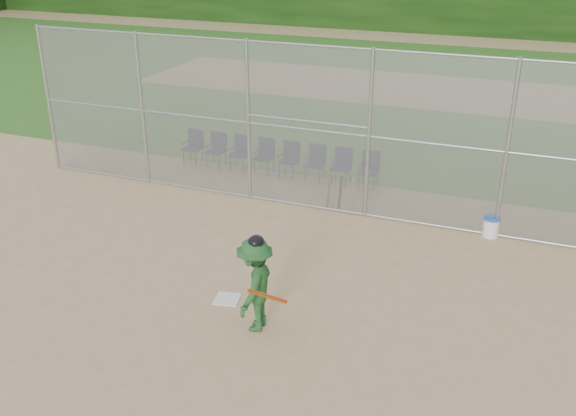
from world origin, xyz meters
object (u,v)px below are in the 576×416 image
(batter_at_plate, at_px, (255,284))
(chair_0, at_px, (193,147))
(home_plate, at_px, (227,299))
(water_cooler, at_px, (491,226))

(batter_at_plate, xyz_separation_m, chair_0, (-5.05, 6.92, -0.39))
(home_plate, relative_size, chair_0, 0.47)
(home_plate, xyz_separation_m, batter_at_plate, (0.87, -0.62, 0.86))
(home_plate, distance_m, chair_0, 7.57)
(water_cooler, xyz_separation_m, chair_0, (-8.52, 1.78, 0.24))
(home_plate, xyz_separation_m, chair_0, (-4.18, 6.30, 0.47))
(batter_at_plate, relative_size, water_cooler, 3.85)
(batter_at_plate, bearing_deg, chair_0, 126.11)
(water_cooler, bearing_deg, batter_at_plate, -124.02)
(water_cooler, relative_size, chair_0, 0.48)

